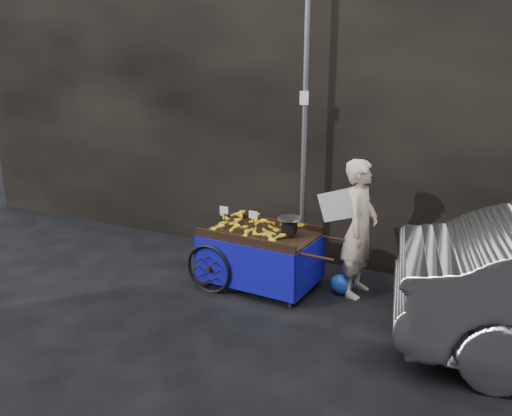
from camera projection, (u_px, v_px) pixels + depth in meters
The scene contains 6 objects.
ground at pixel (240, 297), 6.28m from camera, with size 80.00×80.00×0.00m, color black.
building_wall at pixel (343, 87), 7.66m from camera, with size 13.50×2.00×5.00m.
street_pole at pixel (305, 128), 6.72m from camera, with size 0.12×0.10×4.00m.
banana_cart at pixel (257, 238), 6.46m from camera, with size 2.00×1.03×1.07m.
vendor at pixel (360, 228), 6.16m from camera, with size 0.75×0.65×1.73m.
plastic_bag at pixel (341, 284), 6.33m from camera, with size 0.29×0.23×0.26m, color blue.
Camera 1 is at (2.79, -5.02, 2.77)m, focal length 35.00 mm.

